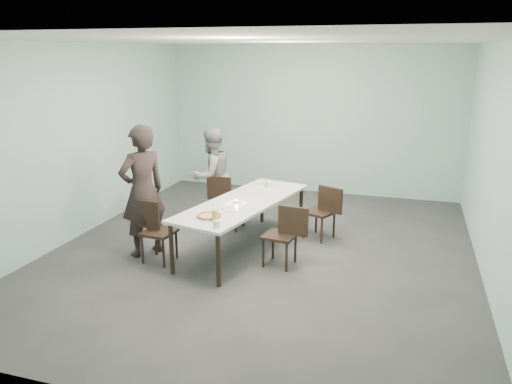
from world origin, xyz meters
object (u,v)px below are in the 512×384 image
(chair_far_left, at_px, (225,199))
(pizza, at_px, (209,216))
(tealight, at_px, (236,201))
(beer_glass, at_px, (215,216))
(amber_tumbler, at_px, (266,185))
(chair_far_right, at_px, (324,209))
(water_tumbler, at_px, (216,224))
(chair_near_left, at_px, (154,227))
(chair_near_right, at_px, (285,232))
(table, at_px, (244,205))
(diner_near, at_px, (143,191))
(diner_far, at_px, (212,176))
(side_plate, at_px, (233,210))

(chair_far_left, xyz_separation_m, pizza, (0.41, -1.68, 0.27))
(tealight, bearing_deg, beer_glass, -89.17)
(chair_far_left, height_order, amber_tumbler, chair_far_left)
(chair_far_right, xyz_separation_m, water_tumbler, (-1.01, -1.95, 0.29))
(chair_far_left, bearing_deg, chair_near_left, -104.53)
(chair_near_right, distance_m, beer_glass, 1.03)
(chair_far_right, bearing_deg, table, 59.59)
(diner_near, relative_size, diner_far, 1.16)
(diner_near, bearing_deg, diner_far, -161.57)
(chair_near_left, relative_size, water_tumbler, 9.67)
(diner_far, relative_size, amber_tumbler, 20.40)
(table, bearing_deg, side_plate, -88.11)
(table, relative_size, chair_near_right, 3.14)
(diner_near, xyz_separation_m, water_tumbler, (1.36, -0.60, -0.15))
(water_tumbler, bearing_deg, chair_near_left, 159.40)
(table, relative_size, chair_near_left, 3.14)
(pizza, bearing_deg, diner_near, 166.83)
(diner_far, height_order, beer_glass, diner_far)
(pizza, bearing_deg, tealight, 80.47)
(diner_far, xyz_separation_m, beer_glass, (0.87, -2.02, 0.01))
(table, xyz_separation_m, side_plate, (0.02, -0.49, 0.06))
(water_tumbler, bearing_deg, side_plate, 92.85)
(chair_near_right, distance_m, water_tumbler, 1.08)
(chair_near_left, relative_size, diner_far, 0.53)
(chair_near_right, relative_size, side_plate, 4.83)
(table, height_order, chair_far_right, chair_far_right)
(chair_far_left, bearing_deg, table, -52.17)
(pizza, bearing_deg, table, 77.59)
(table, relative_size, water_tumbler, 30.37)
(table, distance_m, chair_near_left, 1.33)
(table, distance_m, water_tumbler, 1.20)
(chair_near_left, xyz_separation_m, diner_far, (0.14, 1.80, 0.31))
(beer_glass, xyz_separation_m, water_tumbler, (0.10, -0.21, -0.03))
(chair_far_left, relative_size, chair_near_right, 1.00)
(table, height_order, chair_far_left, chair_far_left)
(beer_glass, height_order, tealight, beer_glass)
(chair_near_left, bearing_deg, beer_glass, -7.04)
(chair_far_left, bearing_deg, chair_near_right, -41.12)
(water_tumbler, xyz_separation_m, amber_tumbler, (0.06, 2.00, -0.01))
(chair_far_right, bearing_deg, chair_near_right, 98.82)
(chair_near_right, xyz_separation_m, water_tumbler, (-0.69, -0.78, 0.29))
(chair_far_left, bearing_deg, side_plate, -63.18)
(chair_near_left, distance_m, chair_near_right, 1.84)
(chair_near_left, height_order, tealight, chair_near_left)
(diner_far, height_order, tealight, diner_far)
(chair_near_right, relative_size, diner_near, 0.46)
(table, relative_size, beer_glass, 18.22)
(beer_glass, bearing_deg, table, 86.93)
(diner_far, bearing_deg, beer_glass, 53.79)
(chair_far_left, bearing_deg, amber_tumbler, 0.33)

